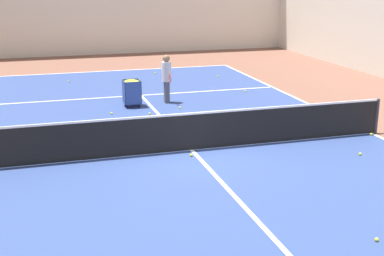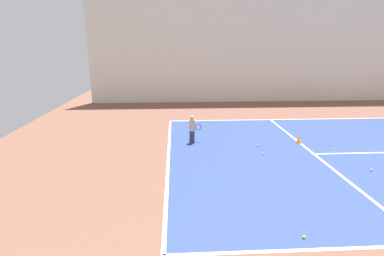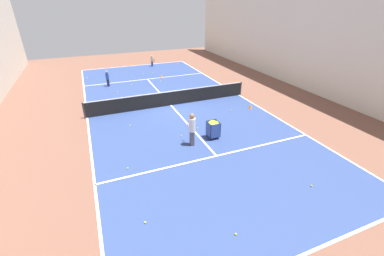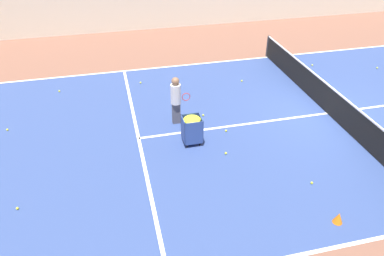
{
  "view_description": "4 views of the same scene",
  "coord_description": "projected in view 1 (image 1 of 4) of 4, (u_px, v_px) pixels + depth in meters",
  "views": [
    {
      "loc": [
        -3.65,
        -12.32,
        4.33
      ],
      "look_at": [
        0.0,
        0.0,
        0.6
      ],
      "focal_mm": 50.0,
      "sensor_mm": 36.0,
      "label": 1
    },
    {
      "loc": [
        10.21,
        -11.76,
        3.96
      ],
      "look_at": [
        -1.59,
        -11.1,
        0.64
      ],
      "focal_mm": 28.0,
      "sensor_mm": 36.0,
      "label": 2
    },
    {
      "loc": [
        4.76,
        15.28,
        6.46
      ],
      "look_at": [
        0.65,
        5.27,
        0.92
      ],
      "focal_mm": 24.0,
      "sensor_mm": 36.0,
      "label": 3
    },
    {
      "loc": [
        -9.86,
        7.26,
        6.7
      ],
      "look_at": [
        -0.61,
        5.03,
        0.54
      ],
      "focal_mm": 35.0,
      "sensor_mm": 36.0,
      "label": 4
    }
  ],
  "objects": [
    {
      "name": "tennis_ball_6",
      "position": [
        150.0,
        113.0,
        16.98
      ],
      "size": [
        0.07,
        0.07,
        0.07
      ],
      "primitive_type": "sphere",
      "color": "yellow",
      "rests_on": "ground"
    },
    {
      "name": "line_sideline_right",
      "position": [
        372.0,
        133.0,
        14.98
      ],
      "size": [
        0.1,
        24.09,
        0.0
      ],
      "primitive_type": "cube",
      "color": "white",
      "rests_on": "ground"
    },
    {
      "name": "line_service_far",
      "position": [
        141.0,
        95.0,
        19.65
      ],
      "size": [
        10.54,
        0.1,
        0.0
      ],
      "primitive_type": "cube",
      "color": "white",
      "rests_on": "ground"
    },
    {
      "name": "tennis_ball_8",
      "position": [
        68.0,
        81.0,
        21.99
      ],
      "size": [
        0.07,
        0.07,
        0.07
      ],
      "primitive_type": "sphere",
      "color": "yellow",
      "rests_on": "ground"
    },
    {
      "name": "line_centre_service",
      "position": [
        192.0,
        150.0,
        13.55
      ],
      "size": [
        0.1,
        13.25,
        0.0
      ],
      "primitive_type": "cube",
      "color": "white",
      "rests_on": "ground"
    },
    {
      "name": "tennis_ball_17",
      "position": [
        180.0,
        108.0,
        17.71
      ],
      "size": [
        0.07,
        0.07,
        0.07
      ],
      "primitive_type": "sphere",
      "color": "yellow",
      "rests_on": "ground"
    },
    {
      "name": "tennis_ball_19",
      "position": [
        245.0,
        91.0,
        20.2
      ],
      "size": [
        0.07,
        0.07,
        0.07
      ],
      "primitive_type": "sphere",
      "color": "yellow",
      "rests_on": "ground"
    },
    {
      "name": "tennis_ball_7",
      "position": [
        360.0,
        154.0,
        13.18
      ],
      "size": [
        0.07,
        0.07,
        0.07
      ],
      "primitive_type": "sphere",
      "color": "yellow",
      "rests_on": "ground"
    },
    {
      "name": "tennis_ball_11",
      "position": [
        56.0,
        134.0,
        14.84
      ],
      "size": [
        0.07,
        0.07,
        0.07
      ],
      "primitive_type": "sphere",
      "color": "yellow",
      "rests_on": "ground"
    },
    {
      "name": "tennis_ball_9",
      "position": [
        155.0,
        73.0,
        23.81
      ],
      "size": [
        0.07,
        0.07,
        0.07
      ],
      "primitive_type": "sphere",
      "color": "yellow",
      "rests_on": "ground"
    },
    {
      "name": "tennis_ball_15",
      "position": [
        191.0,
        155.0,
        13.1
      ],
      "size": [
        0.07,
        0.07,
        0.07
      ],
      "primitive_type": "sphere",
      "color": "yellow",
      "rests_on": "ground"
    },
    {
      "name": "ball_cart",
      "position": [
        132.0,
        88.0,
        17.84
      ],
      "size": [
        0.56,
        0.57,
        0.92
      ],
      "color": "#2D478C",
      "rests_on": "ground"
    },
    {
      "name": "coach_at_net",
      "position": [
        167.0,
        75.0,
        18.3
      ],
      "size": [
        0.35,
        0.66,
        1.67
      ],
      "rotation": [
        0.0,
        0.0,
        -1.61
      ],
      "color": "#4C4C56",
      "rests_on": "ground"
    },
    {
      "name": "court_playing_area",
      "position": [
        192.0,
        150.0,
        13.55
      ],
      "size": [
        10.54,
        24.09,
        0.0
      ],
      "color": "navy",
      "rests_on": "ground"
    },
    {
      "name": "tennis_net",
      "position": [
        192.0,
        131.0,
        13.41
      ],
      "size": [
        10.84,
        0.1,
        0.99
      ],
      "color": "#2D2D33",
      "rests_on": "ground"
    },
    {
      "name": "tennis_ball_4",
      "position": [
        371.0,
        134.0,
        14.8
      ],
      "size": [
        0.07,
        0.07,
        0.07
      ],
      "primitive_type": "sphere",
      "color": "yellow",
      "rests_on": "ground"
    },
    {
      "name": "tennis_ball_16",
      "position": [
        377.0,
        239.0,
        8.95
      ],
      "size": [
        0.07,
        0.07,
        0.07
      ],
      "primitive_type": "sphere",
      "color": "yellow",
      "rests_on": "ground"
    },
    {
      "name": "tennis_ball_14",
      "position": [
        270.0,
        120.0,
        16.27
      ],
      "size": [
        0.07,
        0.07,
        0.07
      ],
      "primitive_type": "sphere",
      "color": "yellow",
      "rests_on": "ground"
    },
    {
      "name": "tennis_ball_0",
      "position": [
        218.0,
        76.0,
        23.1
      ],
      "size": [
        0.07,
        0.07,
        0.07
      ],
      "primitive_type": "sphere",
      "color": "yellow",
      "rests_on": "ground"
    },
    {
      "name": "ground_plane",
      "position": [
        192.0,
        151.0,
        13.55
      ],
      "size": [
        38.77,
        38.77,
        0.0
      ],
      "primitive_type": "plane",
      "color": "brown"
    },
    {
      "name": "training_cone_0",
      "position": [
        4.0,
        133.0,
        14.51
      ],
      "size": [
        0.24,
        0.24,
        0.29
      ],
      "primitive_type": "cone",
      "color": "orange",
      "rests_on": "ground"
    },
    {
      "name": "line_baseline_far",
      "position": [
        118.0,
        71.0,
        24.64
      ],
      "size": [
        10.54,
        0.1,
        0.0
      ],
      "primitive_type": "cube",
      "color": "white",
      "rests_on": "ground"
    },
    {
      "name": "tennis_ball_5",
      "position": [
        112.0,
        113.0,
        17.01
      ],
      "size": [
        0.07,
        0.07,
        0.07
      ],
      "primitive_type": "sphere",
      "color": "yellow",
      "rests_on": "ground"
    }
  ]
}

